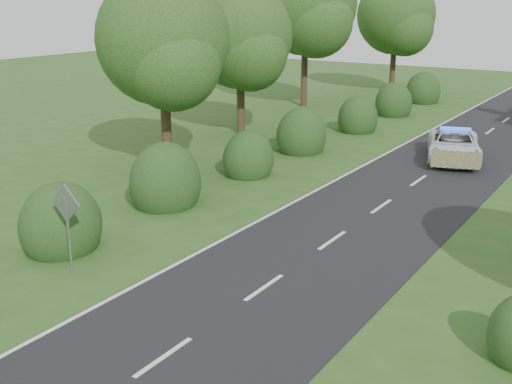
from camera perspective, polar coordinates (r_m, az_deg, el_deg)
The scene contains 10 objects.
ground at distance 14.06m, azimuth -8.21°, elevation -14.39°, with size 120.00×120.00×0.00m, color #2A561D.
road at distance 26.28m, azimuth 13.53°, elevation 0.46°, with size 6.00×70.00×0.02m, color black.
road_markings at distance 24.98m, azimuth 8.48°, elevation -0.07°, with size 4.96×70.00×0.01m.
hedgerow_left at distance 26.08m, azimuth -2.46°, elevation 2.49°, with size 2.75×50.41×3.00m.
tree_left_a at distance 27.44m, azimuth -8.07°, elevation 12.79°, with size 5.74×5.60×8.38m.
tree_left_b at distance 34.74m, azimuth -1.19°, elevation 13.31°, with size 5.74×5.60×8.07m.
tree_left_c at distance 43.97m, azimuth 4.69°, elevation 15.98°, with size 6.97×6.80×10.22m.
tree_left_d at distance 52.13m, azimuth 12.54°, elevation 14.82°, with size 6.15×6.00×8.89m.
road_sign at distance 17.93m, azimuth -16.46°, elevation -2.02°, with size 1.06×0.08×2.53m.
police_van at distance 31.03m, azimuth 17.18°, elevation 3.98°, with size 3.71×5.44×1.53m.
Camera 1 is at (8.04, -8.94, 7.29)m, focal length 45.00 mm.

